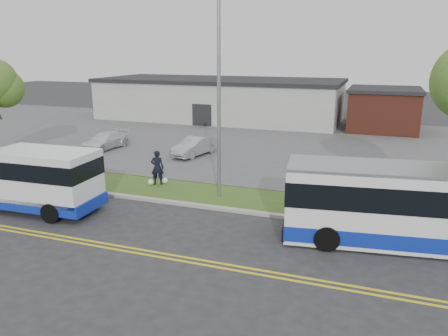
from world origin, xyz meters
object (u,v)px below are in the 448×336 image
at_px(streetlight_near, 218,93).
at_px(parked_car_b, 105,141).
at_px(pedestrian, 157,167).
at_px(shuttle_bus, 32,178).
at_px(transit_bus, 434,208).
at_px(parked_car_a, 194,146).

relative_size(streetlight_near, parked_car_b, 2.25).
bearing_deg(streetlight_near, parked_car_b, 148.05).
bearing_deg(pedestrian, parked_car_b, -59.56).
xyz_separation_m(shuttle_bus, transit_bus, (16.98, 1.94, 0.01)).
xyz_separation_m(transit_bus, parked_car_b, (-21.33, 9.92, -0.83)).
bearing_deg(streetlight_near, shuttle_bus, -148.87).
relative_size(streetlight_near, shuttle_bus, 1.25).
bearing_deg(transit_bus, pedestrian, 158.30).
relative_size(transit_bus, parked_car_a, 2.88).
distance_m(shuttle_bus, parked_car_b, 12.65).
distance_m(streetlight_near, pedestrian, 5.73).
xyz_separation_m(pedestrian, parked_car_b, (-7.96, 6.63, -0.34)).
relative_size(streetlight_near, transit_bus, 0.85).
bearing_deg(parked_car_a, shuttle_bus, -90.14).
distance_m(streetlight_near, transit_bus, 10.54).
relative_size(transit_bus, pedestrian, 5.92).
bearing_deg(parked_car_a, pedestrian, -70.35).
bearing_deg(parked_car_b, streetlight_near, -26.77).
distance_m(pedestrian, parked_car_b, 10.36).
height_order(shuttle_bus, parked_car_a, shuttle_bus).
relative_size(shuttle_bus, parked_car_a, 1.95).
distance_m(streetlight_near, shuttle_bus, 9.45).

